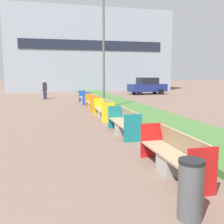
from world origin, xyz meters
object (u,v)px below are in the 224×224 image
Objects in this scene: bench_yellow_frame at (104,111)px; pedestrian_walking at (45,90)px; bench_red_frame at (173,157)px; street_lamp_post at (104,46)px; bench_blue_frame at (85,99)px; parked_car_distant at (147,86)px; litter_bin at (191,189)px; bench_teal_frame at (124,125)px; bench_orange_frame at (93,104)px.

bench_yellow_frame is 11.83m from pedestrian_walking.
bench_yellow_frame is at bearing 90.03° from bench_red_frame.
street_lamp_post is 9.67m from pedestrian_walking.
bench_blue_frame is 5.32m from pedestrian_walking.
bench_blue_frame is at bearing -143.21° from parked_car_distant.
parked_car_distant is at bearing 70.23° from litter_bin.
bench_teal_frame is 7.06m from bench_orange_frame.
parked_car_distant is at bearing 17.01° from pedestrian_walking.
parked_car_distant is (8.08, 11.35, 0.55)m from bench_orange_frame.
bench_yellow_frame is 1.27× the size of pedestrian_walking.
bench_red_frame is 7.58m from bench_yellow_frame.
street_lamp_post is 4.18× the size of pedestrian_walking.
street_lamp_post reaches higher than bench_red_frame.
bench_red_frame and bench_blue_frame have the same top height.
bench_red_frame is 11.05m from bench_orange_frame.
bench_yellow_frame is (-0.00, 7.58, -0.01)m from bench_red_frame.
bench_orange_frame is (-0.00, 3.47, -0.00)m from bench_yellow_frame.
bench_yellow_frame is (-0.00, 3.59, -0.01)m from bench_teal_frame.
street_lamp_post reaches higher than bench_yellow_frame.
bench_blue_frame is (0.00, 7.07, 0.01)m from bench_yellow_frame.
litter_bin is 0.13× the size of street_lamp_post.
litter_bin is 0.22× the size of parked_car_distant.
bench_yellow_frame and bench_blue_frame have the same top height.
bench_red_frame is at bearing -89.97° from bench_yellow_frame.
bench_red_frame and bench_teal_frame have the same top height.
bench_teal_frame is 15.32m from pedestrian_walking.
bench_yellow_frame is at bearing -90.02° from bench_blue_frame.
bench_teal_frame is at bearing -89.97° from bench_orange_frame.
bench_blue_frame is at bearing 90.00° from bench_teal_frame.
bench_red_frame is 1.44× the size of pedestrian_walking.
parked_car_distant reaches higher than pedestrian_walking.
bench_red_frame is 1.93m from litter_bin.
litter_bin reaches higher than bench_yellow_frame.
street_lamp_post reaches higher than bench_blue_frame.
bench_orange_frame is 0.89× the size of bench_blue_frame.
pedestrian_walking is at bearing 110.83° from bench_orange_frame.
bench_orange_frame is 2.17× the size of litter_bin.
parked_car_distant reaches higher than bench_red_frame.
bench_red_frame is at bearing -93.29° from street_lamp_post.
bench_teal_frame is at bearing -95.28° from street_lamp_post.
bench_orange_frame is (-0.00, 7.06, -0.01)m from bench_teal_frame.
bench_yellow_frame is 0.92× the size of bench_blue_frame.
litter_bin is (-0.63, -12.87, 0.11)m from bench_orange_frame.
pedestrian_walking is at bearing 101.41° from bench_teal_frame.
bench_blue_frame is 1.37× the size of pedestrian_walking.
bench_red_frame and bench_yellow_frame have the same top height.
parked_car_distant is (8.70, 24.21, 0.43)m from litter_bin.
bench_teal_frame is at bearing 83.80° from litter_bin.
bench_blue_frame is at bearing 87.81° from litter_bin.
parked_car_distant is at bearing 61.41° from bench_yellow_frame.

